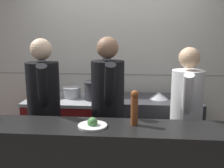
# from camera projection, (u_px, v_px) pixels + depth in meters

# --- Properties ---
(wall_back_tiled) EXTENTS (8.00, 0.06, 2.60)m
(wall_back_tiled) POSITION_uv_depth(u_px,v_px,m) (117.00, 64.00, 3.76)
(wall_back_tiled) COLOR silver
(wall_back_tiled) RESTS_ON ground_plane
(oven_range) EXTENTS (1.14, 0.71, 0.88)m
(oven_range) POSITION_uv_depth(u_px,v_px,m) (72.00, 129.00, 3.59)
(oven_range) COLOR maroon
(oven_range) RESTS_ON ground_plane
(prep_counter) EXTENTS (1.06, 0.65, 0.90)m
(prep_counter) POSITION_uv_depth(u_px,v_px,m) (157.00, 131.00, 3.49)
(prep_counter) COLOR #38383D
(prep_counter) RESTS_ON ground_plane
(stock_pot) EXTENTS (0.25, 0.25, 0.24)m
(stock_pot) POSITION_uv_depth(u_px,v_px,m) (43.00, 88.00, 3.54)
(stock_pot) COLOR #2D2D33
(stock_pot) RESTS_ON oven_range
(sauce_pot) EXTENTS (0.24, 0.24, 0.14)m
(sauce_pot) POSITION_uv_depth(u_px,v_px,m) (72.00, 92.00, 3.51)
(sauce_pot) COLOR #B7BABF
(sauce_pot) RESTS_ON oven_range
(braising_pot) EXTENTS (0.29, 0.29, 0.24)m
(braising_pot) POSITION_uv_depth(u_px,v_px,m) (95.00, 90.00, 3.41)
(braising_pot) COLOR #2D2D33
(braising_pot) RESTS_ON oven_range
(mixing_bowl_steel) EXTENTS (0.25, 0.25, 0.09)m
(mixing_bowl_steel) POSITION_uv_depth(u_px,v_px,m) (159.00, 95.00, 3.39)
(mixing_bowl_steel) COLOR #B7BABF
(mixing_bowl_steel) RESTS_ON prep_counter
(plated_dish_appetiser) EXTENTS (0.25, 0.25, 0.09)m
(plated_dish_appetiser) POSITION_uv_depth(u_px,v_px,m) (93.00, 125.00, 2.20)
(plated_dish_appetiser) COLOR white
(plated_dish_appetiser) RESTS_ON pass_counter
(pepper_mill) EXTENTS (0.07, 0.07, 0.31)m
(pepper_mill) POSITION_uv_depth(u_px,v_px,m) (134.00, 107.00, 2.21)
(pepper_mill) COLOR brown
(pepper_mill) RESTS_ON pass_counter
(chef_head_cook) EXTENTS (0.44, 0.73, 1.69)m
(chef_head_cook) POSITION_uv_depth(u_px,v_px,m) (44.00, 109.00, 2.80)
(chef_head_cook) COLOR black
(chef_head_cook) RESTS_ON ground_plane
(chef_sous) EXTENTS (0.41, 0.75, 1.71)m
(chef_sous) POSITION_uv_depth(u_px,v_px,m) (108.00, 108.00, 2.79)
(chef_sous) COLOR black
(chef_sous) RESTS_ON ground_plane
(chef_line) EXTENTS (0.38, 0.70, 1.60)m
(chef_line) POSITION_uv_depth(u_px,v_px,m) (186.00, 116.00, 2.72)
(chef_line) COLOR black
(chef_line) RESTS_ON ground_plane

